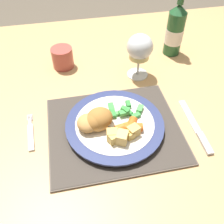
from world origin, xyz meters
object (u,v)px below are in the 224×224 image
Objects in this scene: dinner_plate at (115,125)px; bottle at (175,30)px; fork at (31,134)px; table_knife at (197,130)px; dining_table at (102,106)px; wine_glass at (140,49)px; drinking_cup at (62,57)px.

dinner_plate is 0.44m from bottle.
table_knife reaches higher than fork.
dinner_plate is at bearing -87.64° from dining_table.
table_knife is at bearing -44.96° from dining_table.
fork is at bearing -149.28° from bottle.
fork is 0.52× the size of bottle.
wine_glass is at bearing 108.93° from table_knife.
table_knife is 0.39m from bottle.
wine_glass reaches higher than dining_table.
drinking_cup is at bearing -179.00° from bottle.
fork is (-0.22, -0.15, 0.08)m from dining_table.
bottle is 0.40m from drinking_cup.
drinking_cup is at bearing 109.98° from dinner_plate.
drinking_cup reaches higher than table_knife.
dining_table is at bearing -152.42° from bottle.
drinking_cup is at bearing 126.78° from dining_table.
table_knife is (0.22, -0.22, 0.08)m from dining_table.
dining_table is 7.40× the size of table_knife.
dinner_plate reaches higher than fork.
bottle is (0.07, 0.38, 0.09)m from table_knife.
dining_table is 11.30× the size of fork.
dinner_plate is 0.34m from drinking_cup.
fork is 0.60m from bottle.
drinking_cup is (-0.11, 0.15, 0.12)m from dining_table.
wine_glass is at bearing 60.32° from dinner_plate.
wine_glass is at bearing 29.28° from fork.
bottle is (0.28, 0.32, 0.07)m from dinner_plate.
bottle reaches higher than fork.
table_knife is (0.44, -0.07, 0.00)m from fork.
wine_glass is (-0.09, 0.27, 0.10)m from table_knife.
fork is 1.79× the size of drinking_cup.
wine_glass is at bearing -146.29° from bottle.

